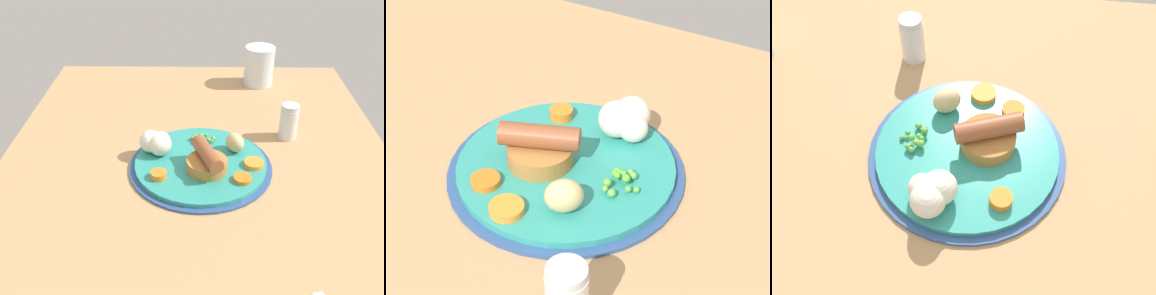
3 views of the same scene
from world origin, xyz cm
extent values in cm
cube|color=tan|center=(0.00, 0.00, 1.50)|extent=(110.00, 80.00, 3.00)
cylinder|color=#2D4C84|center=(4.16, -0.61, 3.25)|extent=(28.03, 28.03, 0.50)
cylinder|color=teal|center=(4.16, -0.61, 3.70)|extent=(25.79, 25.79, 1.40)
cylinder|color=#AD7538|center=(1.39, -1.78, 5.54)|extent=(7.78, 7.78, 2.27)
cylinder|color=#33190C|center=(1.39, -1.78, 6.52)|extent=(6.22, 6.22, 0.30)
cylinder|color=brown|center=(1.39, -1.78, 8.09)|extent=(9.74, 6.05, 2.83)
sphere|color=#5EB539|center=(11.05, -0.95, 5.72)|extent=(0.77, 0.77, 0.77)
sphere|color=#67B73E|center=(10.54, 0.24, 5.37)|extent=(0.98, 0.98, 0.98)
sphere|color=#4FAD48|center=(12.85, -1.75, 5.11)|extent=(0.76, 0.76, 0.76)
sphere|color=#5EAD3E|center=(11.39, -0.13, 5.44)|extent=(0.79, 0.79, 0.79)
sphere|color=#61AA4B|center=(11.58, -3.23, 5.10)|extent=(0.98, 0.98, 0.98)
sphere|color=green|center=(10.59, -0.66, 5.56)|extent=(0.84, 0.84, 0.84)
sphere|color=#55B43F|center=(12.05, -0.69, 5.53)|extent=(0.99, 0.99, 0.99)
sphere|color=#65AA4E|center=(10.62, -2.94, 5.07)|extent=(0.75, 0.75, 0.75)
sphere|color=#61A93B|center=(10.48, -2.24, 5.40)|extent=(0.97, 0.97, 0.97)
sphere|color=#61B737|center=(10.92, 0.47, 5.29)|extent=(0.91, 0.91, 0.91)
sphere|color=#5EA148|center=(11.76, 1.05, 5.04)|extent=(0.87, 0.87, 0.87)
sphere|color=#5DAE46|center=(12.34, 0.60, 5.10)|extent=(0.89, 0.89, 0.89)
sphere|color=#5BAD42|center=(13.55, -1.06, 4.78)|extent=(0.76, 0.76, 0.76)
sphere|color=silver|center=(6.65, 7.46, 6.72)|extent=(4.64, 4.64, 4.64)
sphere|color=silver|center=(8.88, 7.46, 6.24)|extent=(3.67, 3.67, 3.67)
sphere|color=silver|center=(7.77, 9.40, 6.69)|extent=(4.57, 4.57, 4.57)
ellipsoid|color=#CCB77F|center=(8.05, -7.46, 6.38)|extent=(5.33, 5.09, 3.96)
cylinder|color=orange|center=(-1.19, 7.18, 5.04)|extent=(4.07, 4.07, 1.28)
cylinder|color=orange|center=(2.92, -10.85, 4.88)|extent=(4.25, 4.25, 0.95)
cylinder|color=orange|center=(-1.81, -8.28, 4.83)|extent=(3.42, 3.42, 0.86)
cylinder|color=silver|center=(15.65, -19.52, 10.45)|extent=(3.71, 3.71, 1.00)
camera|label=1|loc=(-64.34, -0.43, 52.51)|focal=40.00mm
camera|label=2|loc=(34.68, -50.44, 51.96)|focal=60.00mm
camera|label=3|loc=(0.16, 34.08, 53.22)|focal=40.00mm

